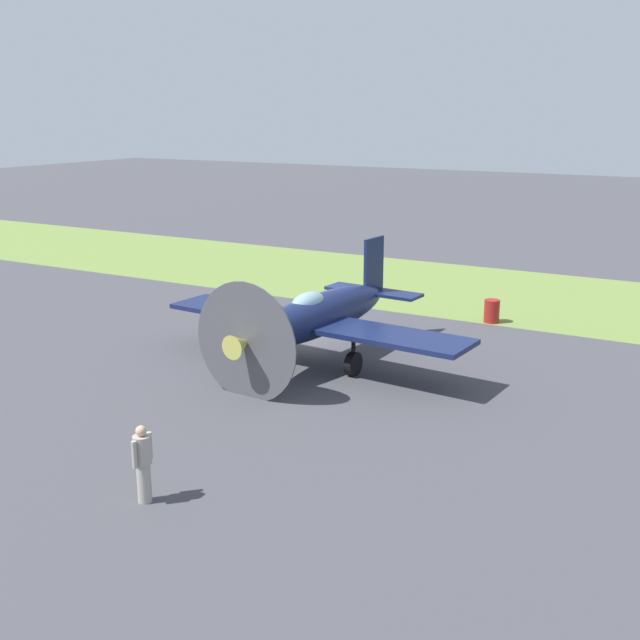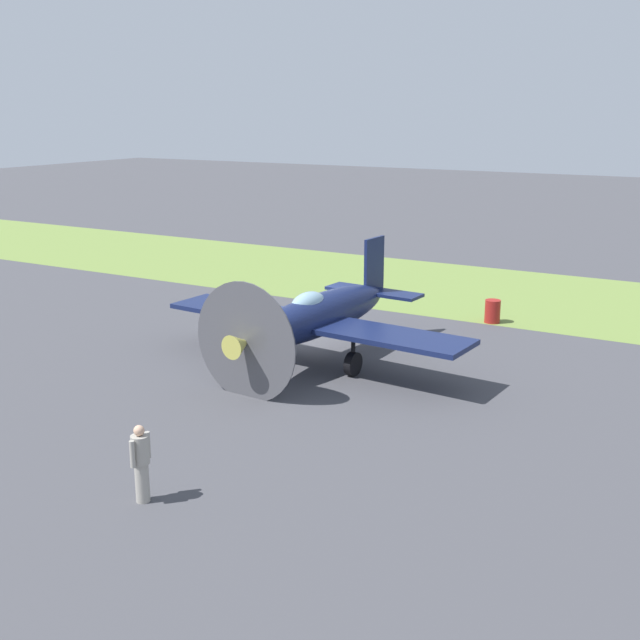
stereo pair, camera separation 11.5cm
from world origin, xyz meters
name	(u,v)px [view 1 (the left image)]	position (x,y,z in m)	size (l,w,h in m)	color
ground_plane	(304,339)	(0.00, 0.00, 0.00)	(160.00, 160.00, 0.00)	#424247
grass_verge	(418,284)	(0.00, -10.75, 0.00)	(120.00, 11.00, 0.01)	olive
airplane_lead	(317,316)	(-1.79, 2.20, 1.61)	(10.81, 8.55, 3.84)	#141E47
ground_crew_chief	(143,462)	(-3.28, 12.24, 0.91)	(0.38, 0.63, 1.73)	#9E998E
fuel_drum	(492,311)	(-5.18, -5.62, 0.45)	(0.60, 0.60, 0.90)	maroon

